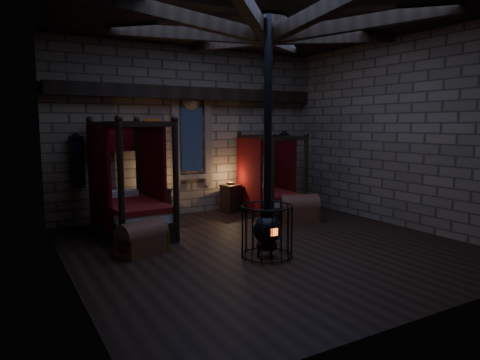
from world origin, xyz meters
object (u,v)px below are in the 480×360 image
bed_right (269,194)px  trunk_left (142,239)px  bed_left (130,206)px  stove (267,224)px  trunk_right (299,209)px

bed_right → trunk_left: size_ratio=2.11×
bed_left → stove: size_ratio=0.58×
bed_left → trunk_left: bed_left is taller
trunk_right → trunk_left: bearing=-148.3°
bed_left → stove: 3.22m
bed_left → bed_right: 3.68m
bed_right → bed_left: bearing=-171.2°
bed_right → trunk_left: (-3.91, -1.81, -0.23)m
trunk_left → stove: stove is taller
trunk_right → stove: bearing=-116.4°
bed_right → stove: size_ratio=0.50×
bed_left → trunk_left: size_ratio=2.46×
bed_right → trunk_right: bearing=-79.9°
trunk_left → stove: 2.24m
bed_left → bed_right: bed_left is taller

